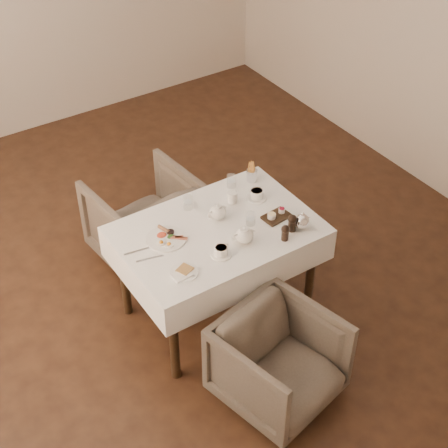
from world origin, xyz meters
TOP-DOWN VIEW (x-y plane):
  - table at (-0.14, -0.62)m, footprint 1.28×0.88m
  - armchair_near at (-0.23, -1.44)m, footprint 0.79×0.80m
  - armchair_far at (-0.26, 0.17)m, footprint 0.80×0.82m
  - breakfast_plate at (-0.47, -0.53)m, footprint 0.26×0.26m
  - side_plate at (-0.54, -0.87)m, footprint 0.17×0.17m
  - teapot_centre at (-0.08, -0.54)m, footprint 0.16×0.13m
  - teapot_front at (-0.07, -0.83)m, footprint 0.17×0.14m
  - creamer at (0.10, -0.44)m, footprint 0.07×0.07m
  - teacup_near at (-0.26, -0.85)m, footprint 0.13×0.13m
  - teacup_far at (0.26, -0.50)m, footprint 0.14×0.14m
  - glass_left at (-0.19, -0.33)m, footprint 0.08×0.08m
  - glass_mid at (0.07, -0.70)m, footprint 0.08×0.08m
  - glass_right at (0.19, -0.29)m, footprint 0.07×0.07m
  - condiment_board at (0.25, -0.74)m, footprint 0.19×0.14m
  - pepper_mill_left at (0.16, -0.95)m, footprint 0.07×0.07m
  - pepper_mill_right at (0.25, -0.90)m, footprint 0.06×0.06m
  - silver_pot at (0.32, -0.92)m, footprint 0.14×0.13m
  - fries_cup at (0.36, -0.30)m, footprint 0.07×0.07m
  - cutlery_fork at (-0.67, -0.54)m, footprint 0.19×0.04m
  - cutlery_knife at (-0.65, -0.64)m, footprint 0.17×0.05m

SIDE VIEW (x-z plane):
  - armchair_near at x=-0.23m, z-range 0.00..0.61m
  - armchair_far at x=-0.26m, z-range 0.00..0.69m
  - table at x=-0.14m, z-range 0.26..1.02m
  - cutlery_knife at x=-0.65m, z-range 0.76..0.76m
  - cutlery_fork at x=-0.67m, z-range 0.76..0.76m
  - side_plate at x=-0.54m, z-range 0.75..0.77m
  - breakfast_plate at x=-0.47m, z-range 0.75..0.78m
  - condiment_board at x=0.25m, z-range 0.75..0.79m
  - teacup_near at x=-0.26m, z-range 0.75..0.82m
  - teacup_far at x=0.26m, z-range 0.75..0.82m
  - creamer at x=0.10m, z-range 0.76..0.84m
  - glass_mid at x=0.07m, z-range 0.76..0.84m
  - glass_right at x=0.19m, z-range 0.76..0.85m
  - glass_left at x=-0.19m, z-range 0.76..0.85m
  - pepper_mill_left at x=0.16m, z-range 0.76..0.87m
  - teapot_centre at x=-0.08m, z-range 0.76..0.88m
  - pepper_mill_right at x=0.25m, z-range 0.76..0.88m
  - teapot_front at x=-0.07m, z-range 0.76..0.88m
  - silver_pot at x=0.32m, z-range 0.76..0.88m
  - fries_cup at x=0.36m, z-range 0.75..0.90m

